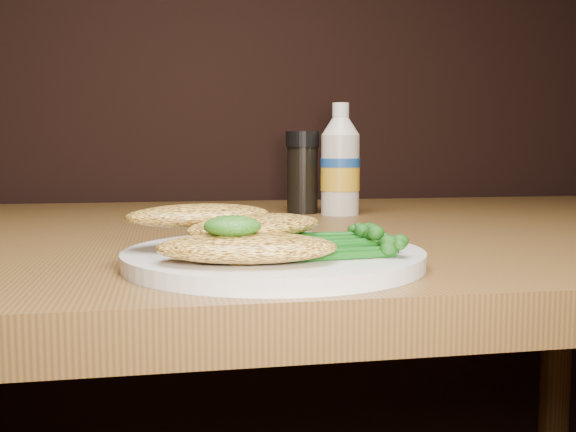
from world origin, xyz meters
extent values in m
cylinder|color=white|center=(-0.11, 0.78, 0.76)|extent=(0.24, 0.24, 0.01)
ellipsoid|color=#EFBF4C|center=(-0.14, 0.73, 0.77)|extent=(0.14, 0.09, 0.02)
ellipsoid|color=#EFBF4C|center=(-0.13, 0.78, 0.78)|extent=(0.14, 0.12, 0.02)
ellipsoid|color=#EFBF4C|center=(-0.17, 0.81, 0.79)|extent=(0.13, 0.09, 0.02)
ellipsoid|color=black|center=(-0.15, 0.73, 0.79)|extent=(0.05, 0.05, 0.02)
camera|label=1|loc=(-0.20, 0.26, 0.84)|focal=41.49mm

